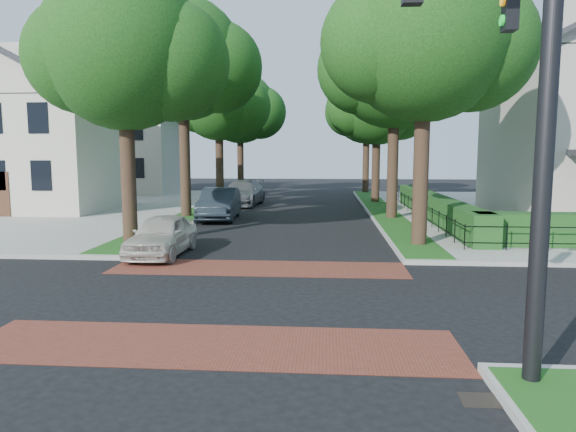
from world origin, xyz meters
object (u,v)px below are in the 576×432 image
Objects in this scene: parked_car_rear at (243,193)px; parked_car_middle at (220,204)px; parked_car_front at (162,235)px; traffic_signal at (528,68)px.

parked_car_middle is at bearing -86.30° from parked_car_rear.
parked_car_front is 0.81× the size of parked_car_middle.
parked_car_middle is (0.00, 9.69, 0.14)m from parked_car_front.
parked_car_middle is at bearing 90.47° from parked_car_front.
parked_car_middle is 0.89× the size of parked_car_rear.
parked_car_rear is (-0.00, 17.34, 0.13)m from parked_car_front.
parked_car_middle is (-8.49, 19.10, -3.86)m from traffic_signal.
traffic_signal is at bearing -69.67° from parked_car_middle.
traffic_signal is 1.56× the size of parked_car_middle.
parked_car_middle is 7.66m from parked_car_rear.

